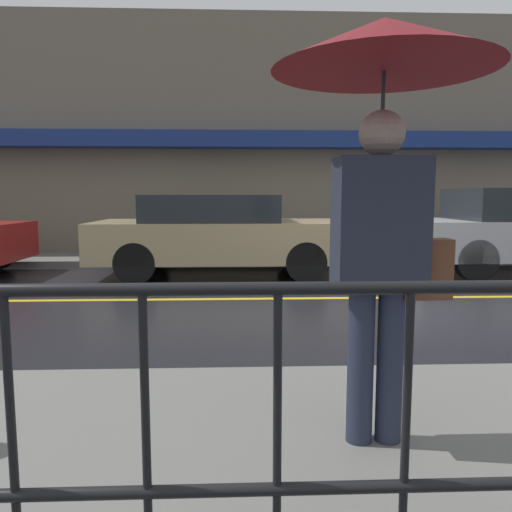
# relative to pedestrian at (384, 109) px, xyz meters

# --- Properties ---
(ground_plane) EXTENTS (80.00, 80.00, 0.00)m
(ground_plane) POSITION_rel_pedestrian_xyz_m (0.99, 4.20, -1.80)
(ground_plane) COLOR black
(sidewalk_far) EXTENTS (28.00, 1.61, 0.13)m
(sidewalk_far) POSITION_rel_pedestrian_xyz_m (0.99, 8.07, -1.74)
(sidewalk_far) COLOR slate
(sidewalk_far) RESTS_ON ground_plane
(lane_marking) EXTENTS (25.20, 0.12, 0.01)m
(lane_marking) POSITION_rel_pedestrian_xyz_m (0.99, 4.20, -1.80)
(lane_marking) COLOR gold
(lane_marking) RESTS_ON ground_plane
(building_storefront) EXTENTS (28.00, 0.85, 5.37)m
(building_storefront) POSITION_rel_pedestrian_xyz_m (0.99, 9.00, 0.88)
(building_storefront) COLOR #706656
(building_storefront) RESTS_ON ground_plane
(pedestrian) EXTENTS (1.08, 1.08, 2.09)m
(pedestrian) POSITION_rel_pedestrian_xyz_m (0.00, 0.00, 0.00)
(pedestrian) COLOR #23283D
(pedestrian) RESTS_ON sidewalk_near
(car_tan) EXTENTS (4.37, 1.91, 1.40)m
(car_tan) POSITION_rel_pedestrian_xyz_m (-0.99, 6.29, -1.07)
(car_tan) COLOR tan
(car_tan) RESTS_ON ground_plane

